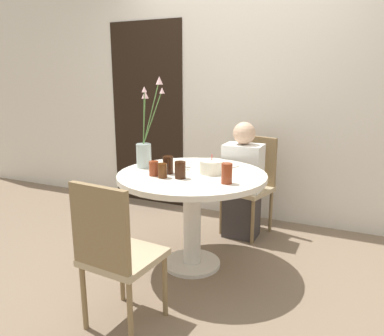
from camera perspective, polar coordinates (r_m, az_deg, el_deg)
ground_plane at (r=3.07m, az=-0.00°, el=-14.51°), size 16.00×16.00×0.00m
wall_back at (r=3.90m, az=7.85°, el=11.33°), size 8.00×0.05×2.60m
doorway_panel at (r=4.35m, az=-6.86°, el=7.95°), size 0.90×0.01×2.05m
dining_table at (r=2.84m, az=-0.00°, el=-3.71°), size 1.12×1.12×0.75m
chair_right_flank at (r=3.57m, az=9.05°, el=-1.72°), size 0.49×0.49×0.91m
chair_far_back at (r=2.19m, az=-11.77°, el=-12.02°), size 0.43×0.43×0.91m
birthday_cake at (r=2.79m, az=3.03°, el=0.18°), size 0.18×0.18×0.14m
flower_vase at (r=2.99m, az=-7.10°, el=3.87°), size 0.22×0.28×0.71m
side_plate at (r=3.06m, az=5.33°, el=0.50°), size 0.20×0.20×0.01m
drink_glass_0 at (r=2.73m, az=-5.85°, el=-0.06°), size 0.07×0.07×0.11m
drink_glass_1 at (r=2.78m, az=-3.67°, el=0.48°), size 0.08×0.08×0.13m
drink_glass_2 at (r=2.65m, az=-1.81°, el=-0.30°), size 0.08×0.08×0.12m
drink_glass_3 at (r=2.53m, az=5.33°, el=-0.83°), size 0.07×0.07×0.14m
drink_glass_4 at (r=2.67m, az=-4.52°, el=-0.41°), size 0.07×0.07×0.10m
person_woman at (r=3.44m, az=7.70°, el=-2.45°), size 0.34×0.24×1.07m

